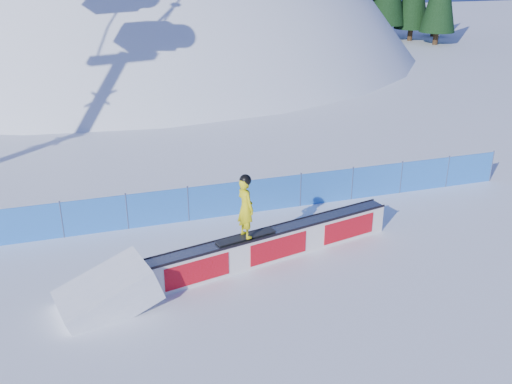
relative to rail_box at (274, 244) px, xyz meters
name	(u,v)px	position (x,y,z in m)	size (l,w,h in m)	color
ground	(258,285)	(-0.88, -1.23, -0.47)	(160.00, 160.00, 0.00)	white
snow_hill	(135,226)	(-0.88, 40.77, -18.47)	(64.00, 64.00, 64.00)	white
safety_fence	(218,201)	(-0.88, 3.27, 0.14)	(22.05, 0.05, 1.30)	blue
rail_box	(274,244)	(0.00, 0.00, 0.00)	(7.82, 2.26, 0.95)	white
snow_ramp	(109,306)	(-4.81, -1.07, -0.47)	(2.34, 1.56, 0.88)	white
snowboarder	(246,207)	(-0.92, -0.21, 1.40)	(1.83, 0.72, 1.88)	black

